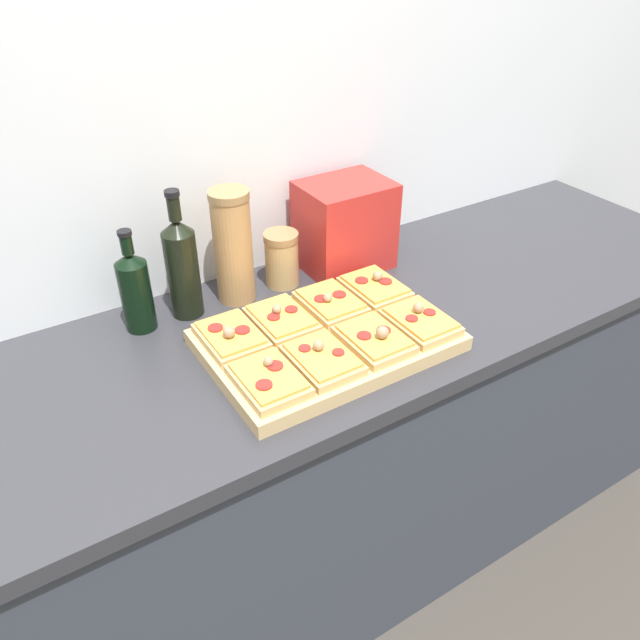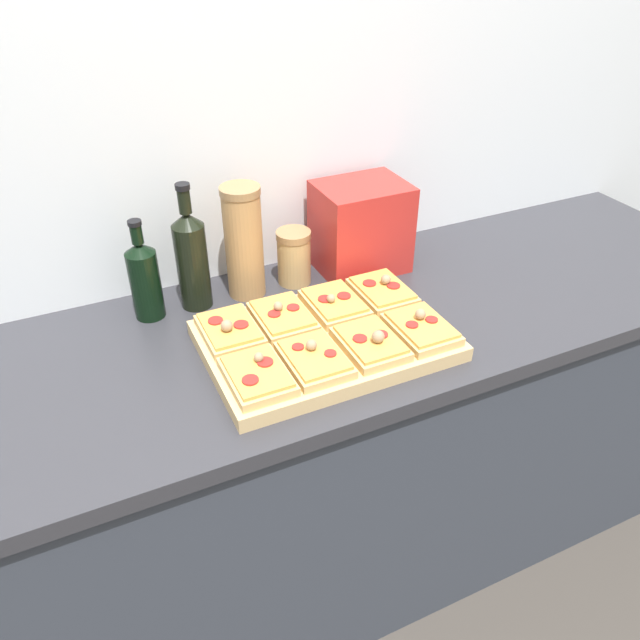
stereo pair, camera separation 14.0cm
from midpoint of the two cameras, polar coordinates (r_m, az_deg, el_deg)
wall_back at (r=1.59m, az=-6.26°, el=16.06°), size 6.00×0.06×2.50m
kitchen_counter at (r=1.75m, az=-0.54°, el=-13.34°), size 2.63×0.67×0.89m
cutting_board at (r=1.40m, az=3.38°, el=-1.99°), size 0.54×0.37×0.04m
pizza_slice_back_left at (r=1.39m, az=-5.42°, el=-1.01°), size 0.12×0.16×0.05m
pizza_slice_back_midleft at (r=1.43m, az=-0.53°, el=0.26°), size 0.12×0.16×0.05m
pizza_slice_back_midright at (r=1.48m, az=4.06°, el=1.44°), size 0.12×0.16×0.05m
pizza_slice_back_right at (r=1.53m, az=8.34°, el=2.57°), size 0.12×0.16×0.05m
pizza_slice_front_left at (r=1.26m, az=-2.59°, el=-5.16°), size 0.12×0.16×0.05m
pizza_slice_front_midleft at (r=1.30m, az=2.69°, el=-3.62°), size 0.12×0.16×0.05m
pizza_slice_front_midright at (r=1.35m, az=7.62°, el=-2.17°), size 0.12×0.16×0.06m
pizza_slice_front_right at (r=1.42m, az=12.06°, el=-0.81°), size 0.12×0.16×0.05m
olive_oil_bottle at (r=1.50m, az=-13.20°, el=3.63°), size 0.07×0.07×0.25m
wine_bottle at (r=1.51m, az=-9.06°, el=5.53°), size 0.08×0.08×0.32m
grain_jar_tall at (r=1.54m, az=-4.39°, el=7.04°), size 0.10×0.10×0.29m
grain_jar_short at (r=1.62m, az=0.09°, el=5.71°), size 0.09×0.09×0.15m
toaster_oven at (r=1.68m, az=6.19°, el=8.39°), size 0.26×0.18×0.24m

